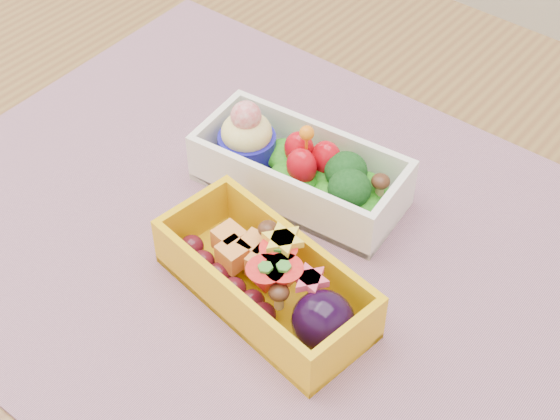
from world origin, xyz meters
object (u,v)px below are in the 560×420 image
Objects in this scene: table at (245,288)px; bento_yellow at (268,280)px; placemat at (269,243)px; bento_white at (299,169)px.

table is 6.70× the size of bento_yellow.
placemat is 0.07m from bento_yellow.
table is at bearing 150.68° from bento_yellow.
placemat is 3.25× the size of bento_white.
table is 0.16m from bento_yellow.
placemat reaches higher than table.
placemat is at bearing 137.29° from bento_yellow.
table is 0.11m from placemat.
bento_yellow is at bearing -50.68° from placemat.
bento_yellow is at bearing -69.09° from bento_white.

